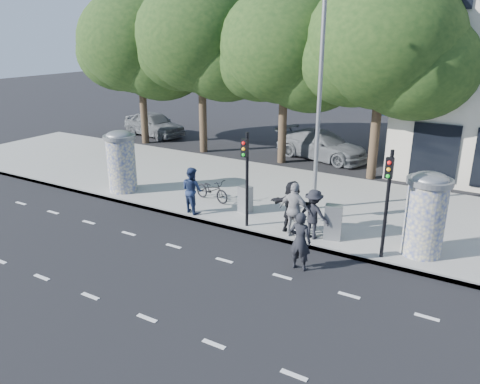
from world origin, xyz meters
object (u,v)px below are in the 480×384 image
Objects in this scene: bicycle at (212,190)px; ad_column_left at (121,160)px; cabinet_right at (333,222)px; car_left at (154,124)px; ped_f at (292,207)px; man_road at (300,241)px; traffic_pole_near at (246,170)px; ped_e at (295,210)px; cabinet_left at (245,199)px; car_right at (322,145)px; traffic_pole_far at (387,194)px; ped_d at (313,214)px; ad_column_right at (426,212)px; street_lamp at (319,89)px; ped_c at (192,190)px.

ad_column_left is at bearing 113.53° from bicycle.
car_left is at bearing 133.57° from cabinet_right.
man_road is (1.23, -2.10, -0.16)m from ped_f.
ped_e is (1.83, 0.06, -1.12)m from traffic_pole_near.
ped_f is at bearing -94.95° from bicycle.
ped_e is 1.61× the size of cabinet_right.
cabinet_left is (1.82, -0.40, 0.05)m from bicycle.
bicycle is (-5.35, 3.29, -0.30)m from man_road.
ad_column_left is 1.44× the size of ped_f.
car_right is at bearing -78.28° from car_left.
traffic_pole_far is at bearing -91.15° from bicycle.
ped_d reaches higher than cabinet_left.
cabinet_left is at bearing 155.66° from cabinet_right.
street_lamp reaches higher than ad_column_right.
car_right is at bearing 109.02° from street_lamp.
traffic_pole_far is at bearing -39.88° from street_lamp.
ad_column_left is 2.57× the size of cabinet_left.
ped_e is 1.08× the size of bicycle.
traffic_pole_far is at bearing 0.00° from traffic_pole_near.
ped_e reaches higher than ped_c.
ped_d reaches higher than car_left.
ped_d is at bearing -153.53° from ped_e.
car_left is at bearing 153.04° from ad_column_right.
traffic_pole_far reaches higher than car_right.
ad_column_right is 1.48× the size of ped_c.
ad_column_right is 2.57× the size of cabinet_left.
street_lamp reaches higher than bicycle.
ad_column_right reaches higher than ped_c.
ped_d is at bearing 6.86° from traffic_pole_near.
ped_d is (9.02, -0.42, -0.54)m from ad_column_left.
traffic_pole_near is (-5.80, -0.91, 0.69)m from ad_column_right.
ped_d is 0.84m from ped_f.
cabinet_right is at bearing -110.41° from car_left.
car_right is at bearing 103.25° from cabinet_left.
street_lamp is 7.77× the size of cabinet_left.
traffic_pole_far reaches higher than bicycle.
ped_d is at bearing -2.64° from ad_column_left.
street_lamp is at bearing 110.65° from cabinet_right.
traffic_pole_near is at bearing 180.00° from traffic_pole_far.
ped_e is 0.36× the size of car_right.
car_left is 11.96m from car_right.
car_right is at bearing -79.13° from ped_f.
man_road is at bearing -31.05° from traffic_pole_near.
ad_column_left is 4.20m from ped_c.
traffic_pole_near is at bearing 9.55° from ped_f.
cabinet_left is at bearing 121.10° from traffic_pole_near.
bicycle is at bearing 167.71° from traffic_pole_far.
ped_f reaches higher than car_right.
man_road is at bearing -110.00° from cabinet_right.
traffic_pole_far is at bearing -137.01° from car_right.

